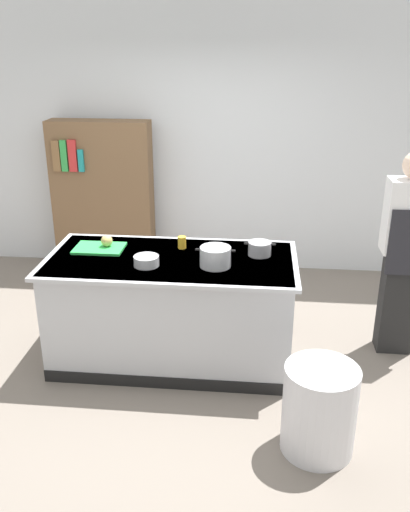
{
  "coord_description": "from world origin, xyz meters",
  "views": [
    {
      "loc": [
        0.67,
        -3.95,
        2.53
      ],
      "look_at": [
        0.25,
        0.2,
        0.85
      ],
      "focal_mm": 38.47,
      "sensor_mm": 36.0,
      "label": 1
    }
  ],
  "objects_px": {
    "bookshelf": "(103,198)",
    "mixing_bowl": "(146,261)",
    "onion": "(107,241)",
    "stock_pot": "(215,257)",
    "person_chef": "(405,250)",
    "sauce_pan": "(260,249)",
    "juice_cup": "(182,242)",
    "trash_bin": "(319,409)"
  },
  "relations": [
    {
      "from": "mixing_bowl",
      "to": "trash_bin",
      "type": "height_order",
      "value": "mixing_bowl"
    },
    {
      "from": "sauce_pan",
      "to": "person_chef",
      "type": "xyz_separation_m",
      "value": [
        1.17,
        0.18,
        -0.04
      ]
    },
    {
      "from": "person_chef",
      "to": "sauce_pan",
      "type": "bearing_deg",
      "value": 99.37
    },
    {
      "from": "bookshelf",
      "to": "mixing_bowl",
      "type": "bearing_deg",
      "value": -65.63
    },
    {
      "from": "onion",
      "to": "juice_cup",
      "type": "bearing_deg",
      "value": 6.43
    },
    {
      "from": "stock_pot",
      "to": "juice_cup",
      "type": "xyz_separation_m",
      "value": [
        -0.3,
        0.35,
        -0.03
      ]
    },
    {
      "from": "juice_cup",
      "to": "mixing_bowl",
      "type": "bearing_deg",
      "value": -119.02
    },
    {
      "from": "sauce_pan",
      "to": "juice_cup",
      "type": "xyz_separation_m",
      "value": [
        -0.64,
        0.09,
        -0.01
      ]
    },
    {
      "from": "onion",
      "to": "stock_pot",
      "type": "bearing_deg",
      "value": -17.14
    },
    {
      "from": "mixing_bowl",
      "to": "juice_cup",
      "type": "distance_m",
      "value": 0.45
    },
    {
      "from": "juice_cup",
      "to": "bookshelf",
      "type": "distance_m",
      "value": 1.92
    },
    {
      "from": "mixing_bowl",
      "to": "bookshelf",
      "type": "bearing_deg",
      "value": 114.37
    },
    {
      "from": "person_chef",
      "to": "mixing_bowl",
      "type": "bearing_deg",
      "value": 104.04
    },
    {
      "from": "onion",
      "to": "bookshelf",
      "type": "bearing_deg",
      "value": 106.82
    },
    {
      "from": "stock_pot",
      "to": "bookshelf",
      "type": "relative_size",
      "value": 0.18
    },
    {
      "from": "stock_pot",
      "to": "person_chef",
      "type": "height_order",
      "value": "person_chef"
    },
    {
      "from": "person_chef",
      "to": "bookshelf",
      "type": "distance_m",
      "value": 3.27
    },
    {
      "from": "trash_bin",
      "to": "stock_pot",
      "type": "bearing_deg",
      "value": 130.39
    },
    {
      "from": "sauce_pan",
      "to": "trash_bin",
      "type": "relative_size",
      "value": 0.41
    },
    {
      "from": "bookshelf",
      "to": "juice_cup",
      "type": "bearing_deg",
      "value": -54.78
    },
    {
      "from": "mixing_bowl",
      "to": "onion",
      "type": "bearing_deg",
      "value": 140.49
    },
    {
      "from": "sauce_pan",
      "to": "trash_bin",
      "type": "xyz_separation_m",
      "value": [
        0.41,
        -1.14,
        -0.65
      ]
    },
    {
      "from": "stock_pot",
      "to": "person_chef",
      "type": "distance_m",
      "value": 1.57
    },
    {
      "from": "sauce_pan",
      "to": "bookshelf",
      "type": "relative_size",
      "value": 0.15
    },
    {
      "from": "sauce_pan",
      "to": "onion",
      "type": "bearing_deg",
      "value": 179.11
    },
    {
      "from": "sauce_pan",
      "to": "stock_pot",
      "type": "bearing_deg",
      "value": -141.64
    },
    {
      "from": "juice_cup",
      "to": "stock_pot",
      "type": "bearing_deg",
      "value": -49.13
    },
    {
      "from": "person_chef",
      "to": "onion",
      "type": "bearing_deg",
      "value": 94.37
    },
    {
      "from": "stock_pot",
      "to": "sauce_pan",
      "type": "bearing_deg",
      "value": 38.36
    },
    {
      "from": "onion",
      "to": "juice_cup",
      "type": "xyz_separation_m",
      "value": [
        0.61,
        0.07,
        -0.02
      ]
    },
    {
      "from": "stock_pot",
      "to": "juice_cup",
      "type": "bearing_deg",
      "value": 130.87
    },
    {
      "from": "stock_pot",
      "to": "juice_cup",
      "type": "height_order",
      "value": "stock_pot"
    },
    {
      "from": "mixing_bowl",
      "to": "stock_pot",
      "type": "bearing_deg",
      "value": 4.6
    },
    {
      "from": "onion",
      "to": "sauce_pan",
      "type": "height_order",
      "value": "onion"
    },
    {
      "from": "onion",
      "to": "person_chef",
      "type": "distance_m",
      "value": 2.43
    },
    {
      "from": "onion",
      "to": "person_chef",
      "type": "bearing_deg",
      "value": 3.86
    },
    {
      "from": "stock_pot",
      "to": "trash_bin",
      "type": "xyz_separation_m",
      "value": [
        0.75,
        -0.88,
        -0.67
      ]
    },
    {
      "from": "bookshelf",
      "to": "person_chef",
      "type": "bearing_deg",
      "value": -26.82
    },
    {
      "from": "sauce_pan",
      "to": "juice_cup",
      "type": "relative_size",
      "value": 2.49
    },
    {
      "from": "sauce_pan",
      "to": "mixing_bowl",
      "type": "xyz_separation_m",
      "value": [
        -0.85,
        -0.31,
        -0.02
      ]
    },
    {
      "from": "mixing_bowl",
      "to": "juice_cup",
      "type": "bearing_deg",
      "value": 60.98
    },
    {
      "from": "stock_pot",
      "to": "juice_cup",
      "type": "distance_m",
      "value": 0.47
    }
  ]
}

